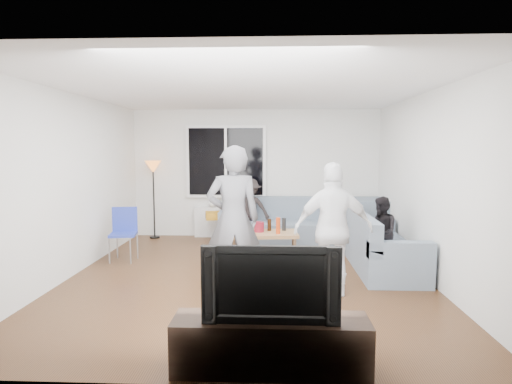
{
  "coord_description": "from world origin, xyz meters",
  "views": [
    {
      "loc": [
        0.37,
        -5.76,
        1.82
      ],
      "look_at": [
        0.1,
        0.6,
        1.15
      ],
      "focal_mm": 29.24,
      "sensor_mm": 36.0,
      "label": 1
    }
  ],
  "objects_px": {
    "sofa_right_section": "(382,241)",
    "floor_lamp": "(154,200)",
    "sofa_back_section": "(279,220)",
    "television": "(271,281)",
    "player_right": "(333,229)",
    "spectator_back": "(250,210)",
    "spectator_right": "(381,232)",
    "coffee_table": "(265,244)",
    "side_chair": "(123,235)",
    "player_left": "(233,219)",
    "tv_console": "(271,344)"
  },
  "relations": [
    {
      "from": "sofa_right_section",
      "to": "floor_lamp",
      "type": "height_order",
      "value": "floor_lamp"
    },
    {
      "from": "sofa_back_section",
      "to": "television",
      "type": "bearing_deg",
      "value": -91.56
    },
    {
      "from": "player_right",
      "to": "spectator_back",
      "type": "bearing_deg",
      "value": -70.38
    },
    {
      "from": "spectator_right",
      "to": "television",
      "type": "relative_size",
      "value": 1.0
    },
    {
      "from": "sofa_right_section",
      "to": "spectator_right",
      "type": "relative_size",
      "value": 1.84
    },
    {
      "from": "coffee_table",
      "to": "player_right",
      "type": "relative_size",
      "value": 0.67
    },
    {
      "from": "side_chair",
      "to": "spectator_right",
      "type": "height_order",
      "value": "spectator_right"
    },
    {
      "from": "sofa_back_section",
      "to": "floor_lamp",
      "type": "distance_m",
      "value": 2.57
    },
    {
      "from": "sofa_right_section",
      "to": "television",
      "type": "height_order",
      "value": "television"
    },
    {
      "from": "sofa_right_section",
      "to": "player_left",
      "type": "relative_size",
      "value": 1.08
    },
    {
      "from": "sofa_right_section",
      "to": "player_left",
      "type": "bearing_deg",
      "value": 116.54
    },
    {
      "from": "side_chair",
      "to": "floor_lamp",
      "type": "bearing_deg",
      "value": 80.27
    },
    {
      "from": "player_left",
      "to": "player_right",
      "type": "distance_m",
      "value": 1.25
    },
    {
      "from": "television",
      "to": "tv_console",
      "type": "bearing_deg",
      "value": 180.0
    },
    {
      "from": "side_chair",
      "to": "television",
      "type": "bearing_deg",
      "value": -63.16
    },
    {
      "from": "coffee_table",
      "to": "spectator_right",
      "type": "distance_m",
      "value": 1.93
    },
    {
      "from": "sofa_back_section",
      "to": "floor_lamp",
      "type": "relative_size",
      "value": 1.47
    },
    {
      "from": "coffee_table",
      "to": "television",
      "type": "relative_size",
      "value": 1.01
    },
    {
      "from": "sofa_back_section",
      "to": "spectator_right",
      "type": "distance_m",
      "value": 2.29
    },
    {
      "from": "coffee_table",
      "to": "sofa_back_section",
      "type": "bearing_deg",
      "value": 76.21
    },
    {
      "from": "sofa_back_section",
      "to": "tv_console",
      "type": "height_order",
      "value": "sofa_back_section"
    },
    {
      "from": "player_right",
      "to": "spectator_right",
      "type": "xyz_separation_m",
      "value": [
        0.91,
        1.26,
        -0.28
      ]
    },
    {
      "from": "sofa_right_section",
      "to": "spectator_back",
      "type": "xyz_separation_m",
      "value": [
        -2.11,
        1.81,
        0.19
      ]
    },
    {
      "from": "player_right",
      "to": "tv_console",
      "type": "bearing_deg",
      "value": 65.16
    },
    {
      "from": "side_chair",
      "to": "player_left",
      "type": "xyz_separation_m",
      "value": [
        1.91,
        -1.32,
        0.5
      ]
    },
    {
      "from": "floor_lamp",
      "to": "tv_console",
      "type": "xyz_separation_m",
      "value": [
        2.4,
        -4.99,
        -0.56
      ]
    },
    {
      "from": "floor_lamp",
      "to": "television",
      "type": "xyz_separation_m",
      "value": [
        2.4,
        -4.99,
        -0.03
      ]
    },
    {
      "from": "player_right",
      "to": "television",
      "type": "relative_size",
      "value": 1.52
    },
    {
      "from": "sofa_right_section",
      "to": "sofa_back_section",
      "type": "bearing_deg",
      "value": 40.86
    },
    {
      "from": "player_left",
      "to": "player_right",
      "type": "relative_size",
      "value": 1.12
    },
    {
      "from": "sofa_back_section",
      "to": "tv_console",
      "type": "xyz_separation_m",
      "value": [
        -0.13,
        -4.77,
        -0.2
      ]
    },
    {
      "from": "sofa_right_section",
      "to": "spectator_right",
      "type": "bearing_deg",
      "value": 0.0
    },
    {
      "from": "sofa_right_section",
      "to": "side_chair",
      "type": "relative_size",
      "value": 2.33
    },
    {
      "from": "floor_lamp",
      "to": "television",
      "type": "relative_size",
      "value": 1.43
    },
    {
      "from": "sofa_right_section",
      "to": "player_right",
      "type": "relative_size",
      "value": 1.21
    },
    {
      "from": "sofa_right_section",
      "to": "spectator_back",
      "type": "relative_size",
      "value": 1.62
    },
    {
      "from": "sofa_back_section",
      "to": "coffee_table",
      "type": "distance_m",
      "value": 1.12
    },
    {
      "from": "coffee_table",
      "to": "spectator_back",
      "type": "distance_m",
      "value": 1.21
    },
    {
      "from": "floor_lamp",
      "to": "player_left",
      "type": "xyz_separation_m",
      "value": [
        1.91,
        -3.07,
        0.15
      ]
    },
    {
      "from": "player_left",
      "to": "spectator_right",
      "type": "distance_m",
      "value": 2.48
    },
    {
      "from": "floor_lamp",
      "to": "television",
      "type": "distance_m",
      "value": 5.54
    },
    {
      "from": "side_chair",
      "to": "tv_console",
      "type": "height_order",
      "value": "side_chair"
    },
    {
      "from": "tv_console",
      "to": "spectator_back",
      "type": "bearing_deg",
      "value": 95.26
    },
    {
      "from": "sofa_right_section",
      "to": "player_right",
      "type": "bearing_deg",
      "value": 142.21
    },
    {
      "from": "side_chair",
      "to": "spectator_back",
      "type": "distance_m",
      "value": 2.51
    },
    {
      "from": "player_right",
      "to": "floor_lamp",
      "type": "bearing_deg",
      "value": -47.38
    },
    {
      "from": "sofa_back_section",
      "to": "player_left",
      "type": "height_order",
      "value": "player_left"
    },
    {
      "from": "side_chair",
      "to": "spectator_right",
      "type": "bearing_deg",
      "value": -11.96
    },
    {
      "from": "sofa_back_section",
      "to": "side_chair",
      "type": "distance_m",
      "value": 2.96
    },
    {
      "from": "sofa_back_section",
      "to": "television",
      "type": "height_order",
      "value": "television"
    }
  ]
}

